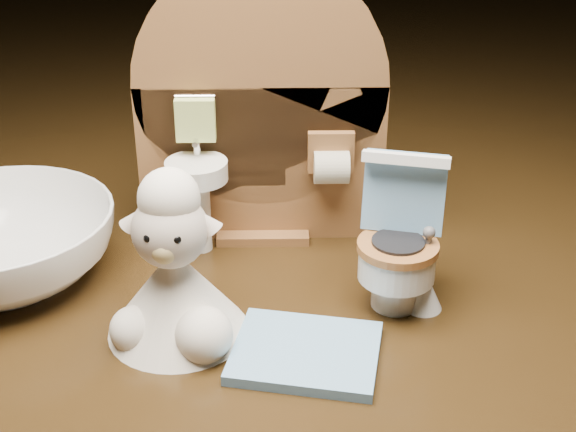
# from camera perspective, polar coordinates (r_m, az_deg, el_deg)

# --- Properties ---
(backdrop_panel) EXTENTS (0.13, 0.05, 0.15)m
(backdrop_panel) POSITION_cam_1_polar(r_m,az_deg,el_deg) (0.42, -2.02, 6.78)
(backdrop_panel) COLOR brown
(backdrop_panel) RESTS_ON ground
(toy_toilet) EXTENTS (0.04, 0.05, 0.07)m
(toy_toilet) POSITION_cam_1_polar(r_m,az_deg,el_deg) (0.38, 7.94, -2.25)
(toy_toilet) COLOR white
(toy_toilet) RESTS_ON ground
(bath_mat) EXTENTS (0.07, 0.06, 0.00)m
(bath_mat) POSITION_cam_1_polar(r_m,az_deg,el_deg) (0.35, 1.27, -9.69)
(bath_mat) COLOR #70A3CE
(bath_mat) RESTS_ON ground
(toilet_brush) EXTENTS (0.02, 0.02, 0.04)m
(toilet_brush) POSITION_cam_1_polar(r_m,az_deg,el_deg) (0.38, 9.66, -4.99)
(toilet_brush) COLOR white
(toilet_brush) RESTS_ON ground
(plush_lamb) EXTENTS (0.06, 0.06, 0.08)m
(plush_lamb) POSITION_cam_1_polar(r_m,az_deg,el_deg) (0.35, -8.06, -4.51)
(plush_lamb) COLOR white
(plush_lamb) RESTS_ON ground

